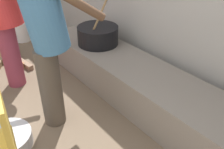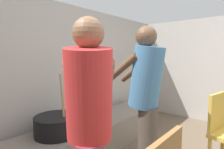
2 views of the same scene
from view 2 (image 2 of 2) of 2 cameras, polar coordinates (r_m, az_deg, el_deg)
The scene contains 5 objects.
block_enclosure_rear at distance 2.78m, azimuth -15.68°, elevation -0.26°, with size 5.09×0.20×1.99m, color #ADA8A0.
hearth_ledge at distance 2.70m, azimuth -5.28°, elevation -17.76°, with size 2.60×0.60×0.39m, color slate.
cooking_pot_main at distance 2.26m, azimuth -16.46°, elevation -14.51°, with size 0.48×0.48×0.67m.
cook_in_red_shirt at distance 1.26m, azimuth -6.92°, elevation -13.46°, with size 0.68×0.67×1.52m.
cook_in_blue_shirt at distance 1.94m, azimuth 10.21°, elevation -5.62°, with size 0.39×0.68×1.57m.
Camera 2 is at (-1.56, -0.02, 1.28)m, focal length 30.10 mm.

